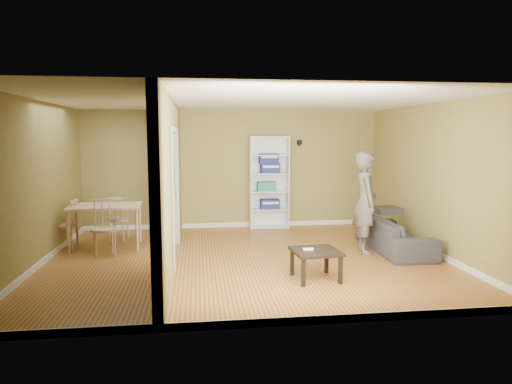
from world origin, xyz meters
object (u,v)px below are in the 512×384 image
Objects in this scene: dining_table at (105,209)px; sofa at (394,230)px; bookshelf at (269,182)px; coffee_table at (316,255)px; chair_far at (118,218)px; chair_left at (66,224)px; chair_near at (104,228)px; person at (366,194)px.

sofa is at bearing -9.58° from dining_table.
bookshelf reaches higher than coffee_table.
chair_far is (-3.22, 2.95, 0.07)m from coffee_table.
sofa is 2.20× the size of chair_left.
sofa is at bearing -21.41° from chair_near.
person is at bearing -61.02° from bookshelf.
bookshelf is 2.34× the size of chair_far.
sofa is 5.24m from dining_table.
person is at bearing 170.23° from chair_far.
chair_left is (-5.85, 0.89, 0.07)m from sofa.
bookshelf reaches higher than chair_near.
sofa is 2.26× the size of chair_far.
dining_table is 1.45× the size of chair_far.
bookshelf is at bearing 118.67° from chair_left.
sofa is 5.26m from chair_far.
chair_left is 1.01m from chair_far.
coffee_table is 4.08m from dining_table.
chair_near is (0.78, -0.59, 0.03)m from chair_left.
chair_left is at bearing 149.79° from coffee_table.
chair_far is at bearing 70.09° from chair_near.
person is 1.99m from coffee_table.
dining_table is at bearing 79.83° from chair_near.
dining_table is (-4.58, 0.93, -0.33)m from person.
person is 4.77m from chair_far.
chair_near is at bearing -147.02° from bookshelf.
person is 1.65× the size of dining_table.
chair_near is (-3.26, 1.76, 0.12)m from coffee_table.
coffee_table is (-1.82, -1.46, -0.01)m from sofa.
dining_table is 0.69m from chair_far.
chair_left is at bearing 178.16° from dining_table.
coffee_table is 0.71× the size of chair_left.
chair_left is at bearing 124.75° from chair_near.
bookshelf is 3.30m from chair_far.
person reaches higher than chair_near.
dining_table is 0.74m from chair_left.
sofa is at bearing -76.46° from person.
chair_left is 0.93× the size of chair_near.
bookshelf reaches higher than dining_table.
dining_table is at bearing 86.08° from person.
chair_far is at bearing 78.37° from person.
dining_table is 1.40× the size of chair_left.
chair_left is at bearing -159.61° from bookshelf.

